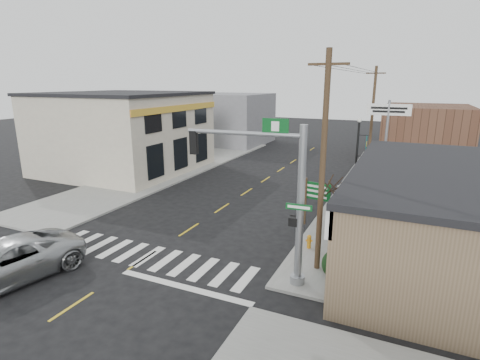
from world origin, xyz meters
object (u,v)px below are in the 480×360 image
at_px(suv, 2,263).
at_px(guide_sign, 317,196).
at_px(dance_center_sign, 388,122).
at_px(utility_pole_near, 323,163).
at_px(fire_hydrant, 309,241).
at_px(traffic_signal_pole, 281,188).
at_px(bare_tree, 336,182).
at_px(lamp_post, 358,153).
at_px(utility_pole_far, 372,120).

height_order(suv, guide_sign, guide_sign).
relative_size(suv, dance_center_sign, 0.94).
bearing_deg(suv, utility_pole_near, 40.45).
distance_m(guide_sign, dance_center_sign, 10.89).
height_order(guide_sign, fire_hydrant, guide_sign).
relative_size(traffic_signal_pole, bare_tree, 1.50).
relative_size(lamp_post, bare_tree, 1.26).
relative_size(suv, utility_pole_near, 0.68).
height_order(fire_hydrant, bare_tree, bare_tree).
bearing_deg(lamp_post, traffic_signal_pole, -94.25).
height_order(lamp_post, utility_pole_near, utility_pole_near).
distance_m(guide_sign, lamp_post, 6.58).
bearing_deg(lamp_post, dance_center_sign, 69.73).
height_order(traffic_signal_pole, utility_pole_near, utility_pole_near).
distance_m(traffic_signal_pole, fire_hydrant, 4.87).
distance_m(dance_center_sign, bare_tree, 13.11).
bearing_deg(utility_pole_far, traffic_signal_pole, -91.13).
relative_size(utility_pole_near, utility_pole_far, 1.00).
distance_m(guide_sign, utility_pole_far, 14.73).
bearing_deg(bare_tree, suv, -145.14).
bearing_deg(guide_sign, traffic_signal_pole, -79.32).
distance_m(lamp_post, dance_center_sign, 4.39).
relative_size(suv, guide_sign, 2.28).
bearing_deg(guide_sign, suv, -122.06).
height_order(fire_hydrant, dance_center_sign, dance_center_sign).
distance_m(suv, lamp_post, 20.85).
distance_m(guide_sign, utility_pole_near, 5.69).
bearing_deg(suv, traffic_signal_pole, 36.37).
distance_m(traffic_signal_pole, dance_center_sign, 16.64).
distance_m(suv, traffic_signal_pole, 11.60).
bearing_deg(lamp_post, utility_pole_near, -88.85).
bearing_deg(utility_pole_near, guide_sign, 105.39).
xyz_separation_m(suv, dance_center_sign, (12.85, 21.05, 4.20)).
distance_m(suv, dance_center_sign, 25.01).
xyz_separation_m(dance_center_sign, bare_tree, (-1.25, -12.96, -1.53)).
bearing_deg(lamp_post, suv, -122.05).
xyz_separation_m(lamp_post, bare_tree, (0.23, -9.22, 0.23)).
relative_size(fire_hydrant, utility_pole_near, 0.08).
relative_size(guide_sign, lamp_post, 0.49).
relative_size(suv, traffic_signal_pole, 0.95).
relative_size(dance_center_sign, utility_pole_far, 0.72).
bearing_deg(fire_hydrant, bare_tree, 2.68).
bearing_deg(dance_center_sign, utility_pole_far, 108.44).
distance_m(lamp_post, bare_tree, 9.22).
height_order(dance_center_sign, bare_tree, dance_center_sign).
bearing_deg(guide_sign, utility_pole_near, -65.19).
relative_size(bare_tree, utility_pole_near, 0.48).
height_order(fire_hydrant, lamp_post, lamp_post).
xyz_separation_m(traffic_signal_pole, lamp_post, (1.22, 12.64, -0.70)).
distance_m(fire_hydrant, utility_pole_near, 4.70).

